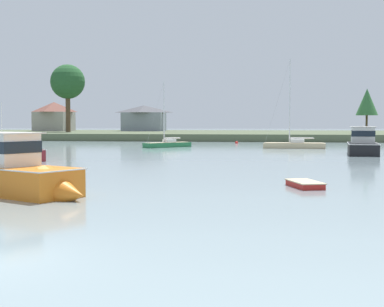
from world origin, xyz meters
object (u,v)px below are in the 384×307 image
at_px(mooring_buoy_red, 237,143).
at_px(cruiser_orange, 12,180).
at_px(sailboat_sand, 294,146).
at_px(mooring_buoy_yellow, 12,151).
at_px(dinghy_red, 305,185).
at_px(cruiser_black, 362,148).
at_px(sailboat_green, 167,146).

bearing_deg(mooring_buoy_red, cruiser_orange, -96.03).
relative_size(sailboat_sand, mooring_buoy_yellow, 21.35).
relative_size(sailboat_sand, mooring_buoy_red, 21.52).
relative_size(dinghy_red, mooring_buoy_red, 5.53).
bearing_deg(cruiser_black, mooring_buoy_red, 118.80).
distance_m(sailboat_green, mooring_buoy_red, 15.90).
height_order(cruiser_black, sailboat_green, sailboat_green).
height_order(sailboat_green, mooring_buoy_red, sailboat_green).
xyz_separation_m(cruiser_orange, dinghy_red, (13.22, 4.51, -0.53)).
distance_m(cruiser_orange, mooring_buoy_red, 60.91).
xyz_separation_m(cruiser_black, mooring_buoy_yellow, (-36.41, -1.78, -0.53)).
distance_m(cruiser_orange, sailboat_green, 46.82).
relative_size(cruiser_orange, sailboat_sand, 0.84).
relative_size(cruiser_black, sailboat_sand, 0.76).
distance_m(cruiser_black, sailboat_sand, 13.03).
bearing_deg(mooring_buoy_red, sailboat_green, -119.92).
bearing_deg(mooring_buoy_yellow, sailboat_sand, 23.64).
bearing_deg(sailboat_green, sailboat_sand, -2.41).
bearing_deg(dinghy_red, sailboat_sand, 88.47).
xyz_separation_m(cruiser_black, mooring_buoy_red, (-14.22, 25.86, -0.53)).
distance_m(mooring_buoy_red, mooring_buoy_yellow, 35.45).
bearing_deg(cruiser_orange, sailboat_sand, 72.73).
bearing_deg(mooring_buoy_red, dinghy_red, -83.06).
relative_size(cruiser_orange, dinghy_red, 3.29).
xyz_separation_m(sailboat_green, mooring_buoy_yellow, (-14.27, -13.86, -0.11)).
bearing_deg(dinghy_red, cruiser_black, 76.24).
bearing_deg(cruiser_orange, dinghy_red, 18.85).
bearing_deg(cruiser_black, sailboat_green, 151.40).
bearing_deg(mooring_buoy_yellow, mooring_buoy_red, 51.23).
bearing_deg(dinghy_red, mooring_buoy_yellow, 135.60).
height_order(cruiser_orange, mooring_buoy_red, cruiser_orange).
bearing_deg(mooring_buoy_yellow, cruiser_orange, -64.38).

